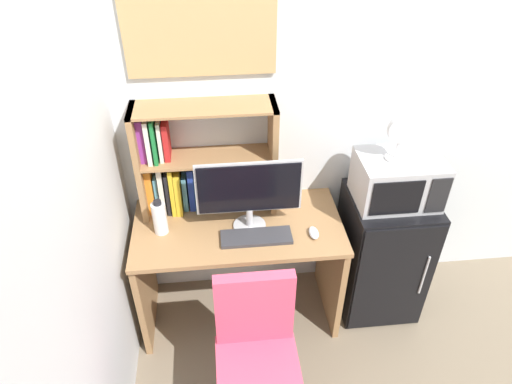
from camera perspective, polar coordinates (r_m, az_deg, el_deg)
The scene contains 12 objects.
wall_back at distance 2.98m, azimuth 24.43°, elevation 10.06°, with size 6.40×0.04×2.60m, color silver.
desk at distance 2.80m, azimuth -2.12°, elevation -7.75°, with size 1.19×0.60×0.76m.
hutch_bookshelf at distance 2.61m, azimuth -8.64°, elevation 3.54°, with size 0.77×0.22×0.66m.
monitor at distance 2.47m, azimuth -0.85°, elevation 0.08°, with size 0.57×0.18×0.43m.
keyboard at distance 2.55m, azimuth 0.04°, elevation -5.57°, with size 0.39×0.14×0.02m, color #333338.
computer_mouse at distance 2.59m, azimuth 7.12°, elevation -5.00°, with size 0.05×0.10×0.03m, color silver.
water_bottle at distance 2.59m, azimuth -11.77°, elevation -3.11°, with size 0.08×0.08×0.22m.
mini_fridge at distance 3.04m, azimuth 15.18°, elevation -7.30°, with size 0.48×0.49×0.86m.
microwave at distance 2.70m, azimuth 17.05°, elevation 1.46°, with size 0.46×0.33×0.28m.
desk_fan at distance 2.53m, azimuth 17.39°, elevation 6.72°, with size 0.15×0.11×0.26m.
desk_chair at distance 2.47m, azimuth 0.12°, elevation -20.60°, with size 0.46×0.46×0.92m.
wall_corkboard at distance 2.39m, azimuth -6.93°, elevation 19.27°, with size 0.75×0.02×0.47m, color tan.
Camera 1 is at (-1.06, -2.29, 2.48)m, focal length 32.49 mm.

